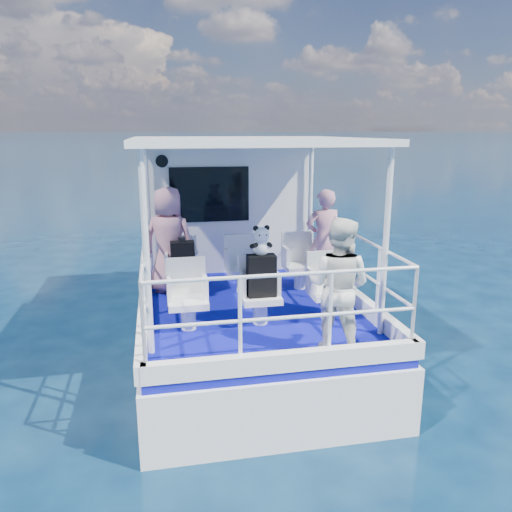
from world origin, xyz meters
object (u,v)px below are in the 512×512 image
(passenger_stbd_aft, at_px, (338,286))
(backpack_center, at_px, (261,276))
(passenger_port_fwd, at_px, (169,240))
(panda, at_px, (261,240))

(passenger_stbd_aft, xyz_separation_m, backpack_center, (-0.66, 0.90, -0.11))
(passenger_port_fwd, relative_size, backpack_center, 3.05)
(backpack_center, distance_m, panda, 0.44)
(panda, bearing_deg, backpack_center, -92.47)
(backpack_center, bearing_deg, passenger_stbd_aft, -53.73)
(passenger_stbd_aft, bearing_deg, panda, -14.72)
(passenger_port_fwd, bearing_deg, panda, 147.56)
(passenger_stbd_aft, distance_m, panda, 1.17)
(passenger_stbd_aft, height_order, backpack_center, passenger_stbd_aft)
(passenger_port_fwd, height_order, backpack_center, passenger_port_fwd)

